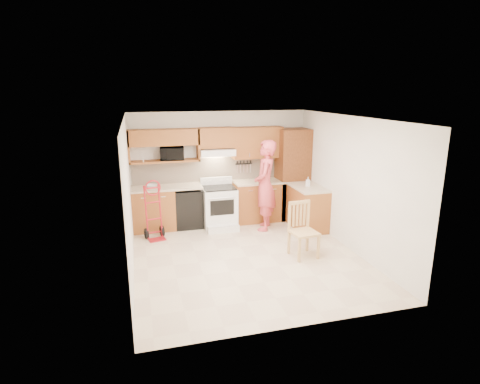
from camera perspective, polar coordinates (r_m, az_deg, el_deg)
name	(u,v)px	position (r m, az deg, el deg)	size (l,w,h in m)	color
floor	(247,257)	(7.21, 1.04, -9.55)	(4.00, 4.50, 0.02)	beige
ceiling	(248,117)	(6.59, 1.15, 10.85)	(4.00, 4.50, 0.02)	white
wall_back	(220,167)	(8.93, -2.94, 3.71)	(4.00, 0.02, 2.50)	white
wall_front	(299,236)	(4.77, 8.69, -6.44)	(4.00, 0.02, 2.50)	white
wall_left	(128,199)	(6.54, -16.07, -0.97)	(0.02, 4.50, 2.50)	white
wall_right	(350,184)	(7.59, 15.85, 1.17)	(0.02, 4.50, 2.50)	white
backsplash	(220,169)	(8.92, -2.90, 3.37)	(3.92, 0.03, 0.55)	beige
lower_cab_left	(154,209)	(8.64, -12.53, -2.48)	(0.90, 0.60, 0.90)	brown
dishwasher	(188,208)	(8.71, -7.59, -2.29)	(0.60, 0.60, 0.85)	black
lower_cab_right	(258,201)	(9.04, 2.70, -1.37)	(1.14, 0.60, 0.90)	brown
countertop_left	(167,187)	(8.53, -10.69, 0.67)	(1.50, 0.63, 0.04)	beige
countertop_right	(259,182)	(8.92, 2.74, 1.53)	(1.14, 0.63, 0.04)	beige
cab_return_right	(307,208)	(8.63, 9.84, -2.36)	(0.60, 1.00, 0.90)	brown
countertop_return	(308,187)	(8.51, 9.97, 0.66)	(0.63, 1.00, 0.04)	beige
pantry_tall	(292,174)	(9.17, 7.64, 2.61)	(0.70, 0.60, 2.10)	brown
upper_cab_left	(164,137)	(8.48, -11.11, 7.85)	(1.50, 0.33, 0.34)	brown
upper_shelf_mw	(165,161)	(8.55, -10.94, 4.46)	(1.50, 0.33, 0.04)	brown
upper_cab_center	(216,138)	(8.63, -3.53, 7.95)	(0.76, 0.33, 0.44)	brown
upper_cab_right	(257,142)	(8.89, 2.54, 7.25)	(1.14, 0.33, 0.70)	brown
range_hood	(217,152)	(8.61, -3.41, 5.86)	(0.76, 0.46, 0.14)	white
knife_strip	(244,166)	(9.01, 0.57, 3.76)	(0.40, 0.05, 0.29)	black
microwave	(172,153)	(8.54, -9.91, 5.58)	(0.50, 0.34, 0.28)	black
range	(220,204)	(8.55, -2.98, -1.76)	(0.72, 0.95, 1.06)	white
person	(265,186)	(8.34, 3.70, 0.95)	(0.71, 0.47, 1.95)	#C9444D
hand_truck	(154,213)	(8.04, -12.42, -3.00)	(0.44, 0.40, 1.11)	#A31720
dining_chair	(304,230)	(7.14, 9.34, -5.57)	(0.45, 0.49, 1.00)	tan
soap_bottle	(308,182)	(8.51, 9.91, 1.51)	(0.09, 0.09, 0.20)	white
bowl	(152,186)	(8.51, -12.81, 0.85)	(0.23, 0.23, 0.06)	white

